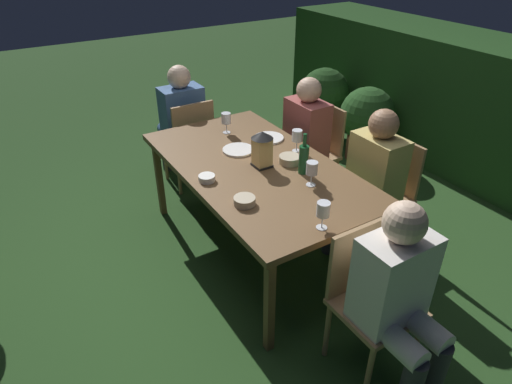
% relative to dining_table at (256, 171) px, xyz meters
% --- Properties ---
extents(ground_plane, '(16.00, 16.00, 0.00)m').
position_rel_dining_table_xyz_m(ground_plane, '(0.00, 0.00, -0.70)').
color(ground_plane, '#26471E').
extents(dining_table, '(1.87, 1.02, 0.75)m').
position_rel_dining_table_xyz_m(dining_table, '(0.00, 0.00, 0.00)').
color(dining_table, brown).
rests_on(dining_table, ground).
extents(chair_side_right_a, '(0.42, 0.40, 0.87)m').
position_rel_dining_table_xyz_m(chair_side_right_a, '(-0.42, 0.90, -0.21)').
color(chair_side_right_a, '#9E7A51').
rests_on(chair_side_right_a, ground).
extents(person_in_rust, '(0.38, 0.47, 1.15)m').
position_rel_dining_table_xyz_m(person_in_rust, '(-0.42, 0.71, -0.06)').
color(person_in_rust, '#9E4C47').
rests_on(person_in_rust, ground).
extents(chair_head_far, '(0.40, 0.42, 0.87)m').
position_rel_dining_table_xyz_m(chair_head_far, '(1.18, 0.00, -0.21)').
color(chair_head_far, '#9E7A51').
rests_on(chair_head_far, ground).
extents(person_in_cream, '(0.48, 0.38, 1.15)m').
position_rel_dining_table_xyz_m(person_in_cream, '(1.38, 0.00, -0.06)').
color(person_in_cream, white).
rests_on(person_in_cream, ground).
extents(chair_head_near, '(0.40, 0.42, 0.87)m').
position_rel_dining_table_xyz_m(chair_head_near, '(-1.18, 0.00, -0.21)').
color(chair_head_near, '#9E7A51').
rests_on(chair_head_near, ground).
extents(person_in_blue, '(0.48, 0.38, 1.15)m').
position_rel_dining_table_xyz_m(person_in_blue, '(-1.38, 0.00, -0.06)').
color(person_in_blue, '#426699').
rests_on(person_in_blue, ground).
extents(chair_side_right_b, '(0.42, 0.40, 0.87)m').
position_rel_dining_table_xyz_m(chair_side_right_b, '(0.42, 0.90, -0.21)').
color(chair_side_right_b, '#9E7A51').
rests_on(chair_side_right_b, ground).
extents(person_in_mustard, '(0.38, 0.47, 1.15)m').
position_rel_dining_table_xyz_m(person_in_mustard, '(0.42, 0.71, -0.06)').
color(person_in_mustard, tan).
rests_on(person_in_mustard, ground).
extents(lantern_centerpiece, '(0.15, 0.15, 0.27)m').
position_rel_dining_table_xyz_m(lantern_centerpiece, '(0.03, 0.03, 0.20)').
color(lantern_centerpiece, black).
rests_on(lantern_centerpiece, dining_table).
extents(green_bottle_on_table, '(0.07, 0.07, 0.29)m').
position_rel_dining_table_xyz_m(green_bottle_on_table, '(0.26, 0.22, 0.16)').
color(green_bottle_on_table, '#195128').
rests_on(green_bottle_on_table, dining_table).
extents(wine_glass_a, '(0.08, 0.08, 0.17)m').
position_rel_dining_table_xyz_m(wine_glass_a, '(0.84, -0.08, 0.17)').
color(wine_glass_a, silver).
rests_on(wine_glass_a, dining_table).
extents(wine_glass_b, '(0.08, 0.08, 0.17)m').
position_rel_dining_table_xyz_m(wine_glass_b, '(-0.03, 0.38, 0.17)').
color(wine_glass_b, silver).
rests_on(wine_glass_b, dining_table).
extents(wine_glass_c, '(0.08, 0.08, 0.17)m').
position_rel_dining_table_xyz_m(wine_glass_c, '(0.43, 0.16, 0.17)').
color(wine_glass_c, silver).
rests_on(wine_glass_c, dining_table).
extents(wine_glass_d, '(0.08, 0.08, 0.17)m').
position_rel_dining_table_xyz_m(wine_glass_d, '(-0.61, 0.09, 0.17)').
color(wine_glass_d, silver).
rests_on(wine_glass_d, dining_table).
extents(plate_a, '(0.24, 0.24, 0.01)m').
position_rel_dining_table_xyz_m(plate_a, '(-0.33, 0.32, 0.06)').
color(plate_a, white).
rests_on(plate_a, dining_table).
extents(plate_b, '(0.24, 0.24, 0.01)m').
position_rel_dining_table_xyz_m(plate_b, '(-0.27, 0.01, 0.06)').
color(plate_b, white).
rests_on(plate_b, dining_table).
extents(bowl_olives, '(0.11, 0.11, 0.04)m').
position_rel_dining_table_xyz_m(bowl_olives, '(0.02, -0.40, 0.07)').
color(bowl_olives, silver).
rests_on(bowl_olives, dining_table).
extents(bowl_bread, '(0.14, 0.14, 0.05)m').
position_rel_dining_table_xyz_m(bowl_bread, '(0.40, -0.33, 0.08)').
color(bowl_bread, '#BCAD8E').
rests_on(bowl_bread, dining_table).
extents(bowl_salad, '(0.15, 0.15, 0.05)m').
position_rel_dining_table_xyz_m(bowl_salad, '(0.09, 0.22, 0.08)').
color(bowl_salad, '#BCAD8E').
rests_on(bowl_salad, dining_table).
extents(hedge_backdrop, '(5.14, 0.90, 1.28)m').
position_rel_dining_table_xyz_m(hedge_backdrop, '(0.00, 2.64, -0.06)').
color(hedge_backdrop, '#1E4219').
rests_on(hedge_backdrop, ground).
extents(potted_plant_by_hedge, '(0.57, 0.57, 0.81)m').
position_rel_dining_table_xyz_m(potted_plant_by_hedge, '(-1.48, 1.84, -0.23)').
color(potted_plant_by_hedge, brown).
rests_on(potted_plant_by_hedge, ground).
extents(potted_plant_corner, '(0.57, 0.57, 0.79)m').
position_rel_dining_table_xyz_m(potted_plant_corner, '(-0.75, 1.83, -0.25)').
color(potted_plant_corner, brown).
rests_on(potted_plant_corner, ground).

